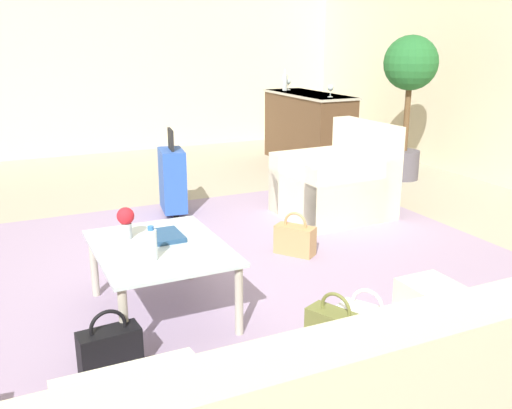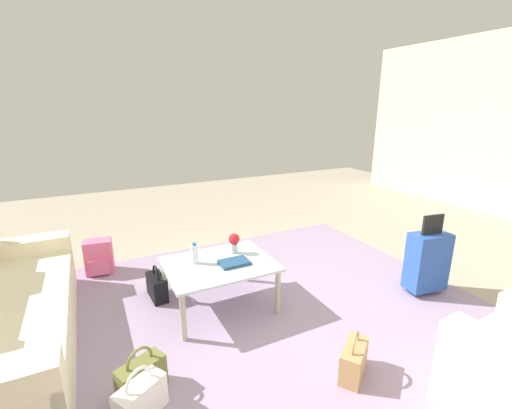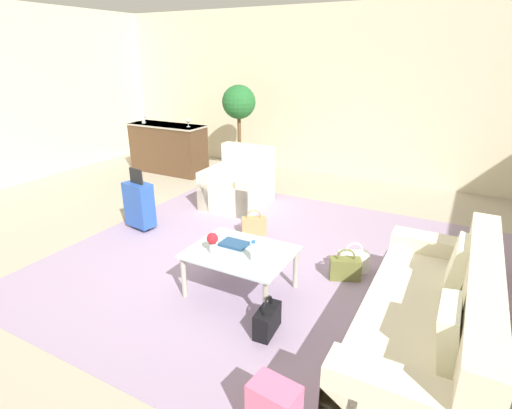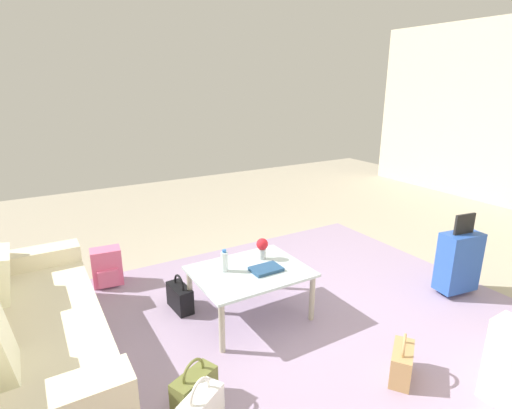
{
  "view_description": "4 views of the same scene",
  "coord_description": "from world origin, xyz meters",
  "px_view_note": "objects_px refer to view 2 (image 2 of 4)",
  "views": [
    {
      "loc": [
        3.62,
        -1.37,
        1.71
      ],
      "look_at": [
        0.53,
        0.1,
        0.69
      ],
      "focal_mm": 40.0,
      "sensor_mm": 36.0,
      "label": 1
    },
    {
      "loc": [
        1.4,
        2.27,
        1.88
      ],
      "look_at": [
        0.01,
        -0.5,
        0.98
      ],
      "focal_mm": 24.0,
      "sensor_mm": 36.0,
      "label": 2
    },
    {
      "loc": [
        2.18,
        -3.47,
        2.26
      ],
      "look_at": [
        0.4,
        -0.18,
        0.84
      ],
      "focal_mm": 28.0,
      "sensor_mm": 36.0,
      "label": 3
    },
    {
      "loc": [
        1.99,
        2.3,
        2.07
      ],
      "look_at": [
        0.38,
        -0.43,
        1.09
      ],
      "focal_mm": 28.0,
      "sensor_mm": 36.0,
      "label": 4
    }
  ],
  "objects_px": {
    "coffee_table_book": "(234,262)",
    "handbag_white": "(141,399)",
    "flower_vase": "(234,241)",
    "handbag_olive": "(141,377)",
    "water_bottle": "(195,254)",
    "suitcase_blue": "(427,261)",
    "backpack_pink": "(99,257)",
    "coffee_table": "(219,269)",
    "handbag_black": "(157,286)",
    "handbag_tan": "(354,360)"
  },
  "relations": [
    {
      "from": "water_bottle",
      "to": "flower_vase",
      "type": "height_order",
      "value": "flower_vase"
    },
    {
      "from": "handbag_olive",
      "to": "handbag_black",
      "type": "bearing_deg",
      "value": -105.8
    },
    {
      "from": "coffee_table",
      "to": "flower_vase",
      "type": "bearing_deg",
      "value": -145.71
    },
    {
      "from": "water_bottle",
      "to": "suitcase_blue",
      "type": "relative_size",
      "value": 0.24
    },
    {
      "from": "handbag_black",
      "to": "handbag_white",
      "type": "xyz_separation_m",
      "value": [
        0.37,
        1.36,
        0.0
      ]
    },
    {
      "from": "coffee_table",
      "to": "handbag_black",
      "type": "xyz_separation_m",
      "value": [
        0.51,
        -0.43,
        -0.28
      ]
    },
    {
      "from": "coffee_table",
      "to": "backpack_pink",
      "type": "bearing_deg",
      "value": -52.18
    },
    {
      "from": "backpack_pink",
      "to": "coffee_table",
      "type": "bearing_deg",
      "value": 127.82
    },
    {
      "from": "coffee_table",
      "to": "flower_vase",
      "type": "distance_m",
      "value": 0.32
    },
    {
      "from": "water_bottle",
      "to": "suitcase_blue",
      "type": "distance_m",
      "value": 2.35
    },
    {
      "from": "handbag_white",
      "to": "handbag_tan",
      "type": "distance_m",
      "value": 1.46
    },
    {
      "from": "suitcase_blue",
      "to": "handbag_olive",
      "type": "relative_size",
      "value": 2.37
    },
    {
      "from": "water_bottle",
      "to": "flower_vase",
      "type": "bearing_deg",
      "value": -173.21
    },
    {
      "from": "handbag_white",
      "to": "flower_vase",
      "type": "bearing_deg",
      "value": -135.61
    },
    {
      "from": "coffee_table_book",
      "to": "flower_vase",
      "type": "bearing_deg",
      "value": -113.55
    },
    {
      "from": "water_bottle",
      "to": "suitcase_blue",
      "type": "xyz_separation_m",
      "value": [
        -2.2,
        0.8,
        -0.2
      ]
    },
    {
      "from": "handbag_olive",
      "to": "backpack_pink",
      "type": "distance_m",
      "value": 2.04
    },
    {
      "from": "water_bottle",
      "to": "handbag_olive",
      "type": "relative_size",
      "value": 0.57
    },
    {
      "from": "handbag_black",
      "to": "backpack_pink",
      "type": "xyz_separation_m",
      "value": [
        0.49,
        -0.86,
        0.06
      ]
    },
    {
      "from": "coffee_table",
      "to": "water_bottle",
      "type": "bearing_deg",
      "value": -26.57
    },
    {
      "from": "suitcase_blue",
      "to": "backpack_pink",
      "type": "xyz_separation_m",
      "value": [
        3.0,
        -1.99,
        -0.16
      ]
    },
    {
      "from": "water_bottle",
      "to": "flower_vase",
      "type": "xyz_separation_m",
      "value": [
        -0.42,
        -0.05,
        0.03
      ]
    },
    {
      "from": "coffee_table",
      "to": "handbag_tan",
      "type": "bearing_deg",
      "value": 113.26
    },
    {
      "from": "flower_vase",
      "to": "handbag_tan",
      "type": "height_order",
      "value": "flower_vase"
    },
    {
      "from": "handbag_white",
      "to": "backpack_pink",
      "type": "height_order",
      "value": "backpack_pink"
    },
    {
      "from": "handbag_olive",
      "to": "flower_vase",
      "type": "bearing_deg",
      "value": -140.1
    },
    {
      "from": "coffee_table_book",
      "to": "flower_vase",
      "type": "height_order",
      "value": "flower_vase"
    },
    {
      "from": "flower_vase",
      "to": "handbag_tan",
      "type": "bearing_deg",
      "value": 102.85
    },
    {
      "from": "handbag_black",
      "to": "flower_vase",
      "type": "bearing_deg",
      "value": 159.05
    },
    {
      "from": "water_bottle",
      "to": "handbag_black",
      "type": "xyz_separation_m",
      "value": [
        0.31,
        -0.33,
        -0.43
      ]
    },
    {
      "from": "coffee_table",
      "to": "coffee_table_book",
      "type": "relative_size",
      "value": 3.67
    },
    {
      "from": "flower_vase",
      "to": "backpack_pink",
      "type": "distance_m",
      "value": 1.72
    },
    {
      "from": "flower_vase",
      "to": "suitcase_blue",
      "type": "relative_size",
      "value": 0.24
    },
    {
      "from": "suitcase_blue",
      "to": "handbag_tan",
      "type": "height_order",
      "value": "suitcase_blue"
    },
    {
      "from": "coffee_table",
      "to": "water_bottle",
      "type": "distance_m",
      "value": 0.27
    },
    {
      "from": "handbag_white",
      "to": "handbag_tan",
      "type": "bearing_deg",
      "value": 166.83
    },
    {
      "from": "water_bottle",
      "to": "handbag_white",
      "type": "xyz_separation_m",
      "value": [
        0.68,
        1.03,
        -0.43
      ]
    },
    {
      "from": "handbag_olive",
      "to": "handbag_white",
      "type": "bearing_deg",
      "value": 79.6
    },
    {
      "from": "handbag_tan",
      "to": "water_bottle",
      "type": "bearing_deg",
      "value": -61.39
    },
    {
      "from": "coffee_table",
      "to": "handbag_olive",
      "type": "distance_m",
      "value": 1.16
    },
    {
      "from": "water_bottle",
      "to": "handbag_tan",
      "type": "xyz_separation_m",
      "value": [
        -0.74,
        1.36,
        -0.43
      ]
    },
    {
      "from": "flower_vase",
      "to": "handbag_olive",
      "type": "height_order",
      "value": "flower_vase"
    },
    {
      "from": "coffee_table_book",
      "to": "suitcase_blue",
      "type": "height_order",
      "value": "suitcase_blue"
    },
    {
      "from": "handbag_olive",
      "to": "handbag_white",
      "type": "height_order",
      "value": "same"
    },
    {
      "from": "water_bottle",
      "to": "handbag_white",
      "type": "bearing_deg",
      "value": 56.48
    },
    {
      "from": "handbag_black",
      "to": "handbag_white",
      "type": "bearing_deg",
      "value": 74.92
    },
    {
      "from": "water_bottle",
      "to": "handbag_white",
      "type": "relative_size",
      "value": 0.57
    },
    {
      "from": "suitcase_blue",
      "to": "backpack_pink",
      "type": "height_order",
      "value": "suitcase_blue"
    },
    {
      "from": "coffee_table_book",
      "to": "handbag_white",
      "type": "relative_size",
      "value": 0.76
    },
    {
      "from": "flower_vase",
      "to": "handbag_olive",
      "type": "bearing_deg",
      "value": 39.9
    }
  ]
}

